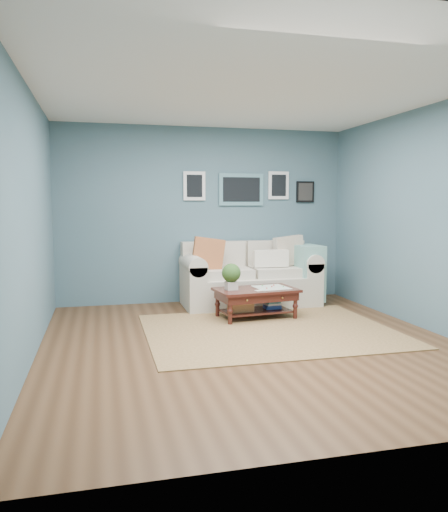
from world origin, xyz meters
name	(u,v)px	position (x,y,z in m)	size (l,w,h in m)	color
room_shell	(252,219)	(0.02, 0.06, 1.36)	(5.00, 5.02, 2.70)	brown
area_rug	(269,330)	(0.37, 0.45, 0.01)	(2.94, 2.35, 0.01)	brown
loveseat	(255,276)	(0.68, 2.03, 0.43)	(2.06, 0.94, 1.06)	beige
coffee_table	(252,294)	(0.36, 1.13, 0.33)	(1.13, 0.73, 0.75)	#33180F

